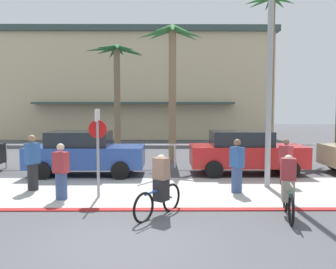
{
  "coord_description": "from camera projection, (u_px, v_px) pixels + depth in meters",
  "views": [
    {
      "loc": [
        0.82,
        -6.44,
        2.57
      ],
      "look_at": [
        0.9,
        6.0,
        1.64
      ],
      "focal_mm": 37.18,
      "sensor_mm": 36.0,
      "label": 1
    }
  ],
  "objects": [
    {
      "name": "building_backdrop",
      "position": [
        139.0,
        87.0,
        33.64
      ],
      "size": [
        23.52,
        12.35,
        9.25
      ],
      "color": "beige",
      "rests_on": "ground"
    },
    {
      "name": "pedestrian_1",
      "position": [
        33.0,
        165.0,
        10.85
      ],
      "size": [
        0.45,
        0.48,
        1.76
      ],
      "color": "#232326",
      "rests_on": "ground"
    },
    {
      "name": "pedestrian_2",
      "position": [
        61.0,
        174.0,
        9.75
      ],
      "size": [
        0.47,
        0.42,
        1.6
      ],
      "color": "#384C7A",
      "rests_on": "ground"
    },
    {
      "name": "ground_plane",
      "position": [
        149.0,
        162.0,
        16.58
      ],
      "size": [
        80.0,
        80.0,
        0.0
      ],
      "primitive_type": "plane",
      "color": "#4C4C51"
    },
    {
      "name": "car_red_2",
      "position": [
        245.0,
        152.0,
        13.61
      ],
      "size": [
        4.4,
        2.02,
        1.69
      ],
      "color": "red",
      "rests_on": "ground"
    },
    {
      "name": "pedestrian_3",
      "position": [
        286.0,
        164.0,
        11.63
      ],
      "size": [
        0.43,
        0.48,
        1.57
      ],
      "color": "#232326",
      "rests_on": "ground"
    },
    {
      "name": "cyclist_teal_0",
      "position": [
        288.0,
        188.0,
        8.27
      ],
      "size": [
        0.46,
        1.79,
        1.5
      ],
      "color": "black",
      "rests_on": "ground"
    },
    {
      "name": "sidewalk_strip",
      "position": [
        139.0,
        191.0,
        10.8
      ],
      "size": [
        44.0,
        4.0,
        0.02
      ],
      "primitive_type": "cube",
      "color": "beige",
      "rests_on": "ground"
    },
    {
      "name": "curb_paint",
      "position": [
        133.0,
        210.0,
        8.8
      ],
      "size": [
        44.0,
        0.24,
        0.03
      ],
      "primitive_type": "cube",
      "color": "maroon",
      "rests_on": "ground"
    },
    {
      "name": "palm_tree_3",
      "position": [
        271.0,
        36.0,
        19.42
      ],
      "size": [
        2.93,
        2.93,
        8.94
      ],
      "color": "#846B4C",
      "rests_on": "ground"
    },
    {
      "name": "streetlight_curb",
      "position": [
        272.0,
        54.0,
        10.83
      ],
      "size": [
        0.24,
        2.54,
        7.5
      ],
      "color": "#9EA0A5",
      "rests_on": "ground"
    },
    {
      "name": "car_blue_1",
      "position": [
        85.0,
        153.0,
        13.37
      ],
      "size": [
        4.4,
        2.02,
        1.69
      ],
      "color": "#284793",
      "rests_on": "ground"
    },
    {
      "name": "cyclist_blue_1",
      "position": [
        160.0,
        187.0,
        8.34
      ],
      "size": [
        1.11,
        1.51,
        1.5
      ],
      "color": "black",
      "rests_on": "ground"
    },
    {
      "name": "palm_tree_1",
      "position": [
        117.0,
        68.0,
        19.89
      ],
      "size": [
        3.36,
        3.16,
        6.23
      ],
      "color": "#756047",
      "rests_on": "ground"
    },
    {
      "name": "stop_sign_bike_lane",
      "position": [
        98.0,
        140.0,
        9.93
      ],
      "size": [
        0.52,
        0.56,
        2.56
      ],
      "color": "gray",
      "rests_on": "ground"
    },
    {
      "name": "palm_tree_2",
      "position": [
        172.0,
        57.0,
        16.57
      ],
      "size": [
        3.17,
        3.36,
        6.53
      ],
      "color": "#846B4C",
      "rests_on": "ground"
    },
    {
      "name": "rail_fence",
      "position": [
        147.0,
        148.0,
        15.02
      ],
      "size": [
        21.98,
        0.08,
        1.04
      ],
      "color": "white",
      "rests_on": "ground"
    },
    {
      "name": "pedestrian_0",
      "position": [
        237.0,
        168.0,
        10.54
      ],
      "size": [
        0.44,
        0.48,
        1.65
      ],
      "color": "#384C7A",
      "rests_on": "ground"
    }
  ]
}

